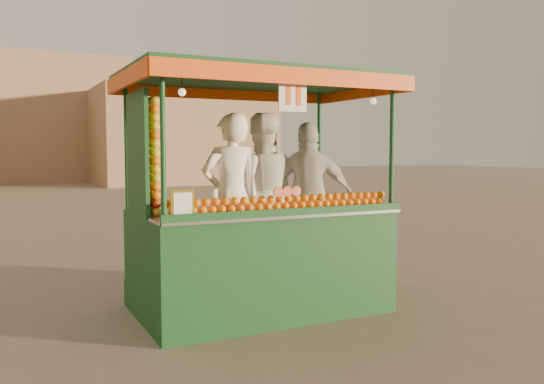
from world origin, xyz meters
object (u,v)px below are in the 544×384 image
vendor_right (309,196)px  vendor_middle (261,192)px  juice_cart (256,236)px  vendor_left (231,197)px

vendor_right → vendor_middle: bearing=-1.0°
vendor_middle → vendor_right: (0.54, -0.26, -0.05)m
juice_cart → vendor_left: juice_cart is taller
juice_cart → vendor_right: juice_cart is taller
vendor_right → juice_cart: bearing=48.7°
vendor_left → vendor_right: vendor_left is taller
vendor_left → vendor_middle: 0.58m
vendor_middle → vendor_right: 0.60m
juice_cart → vendor_left: bearing=107.6°
vendor_right → vendor_left: bearing=25.4°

